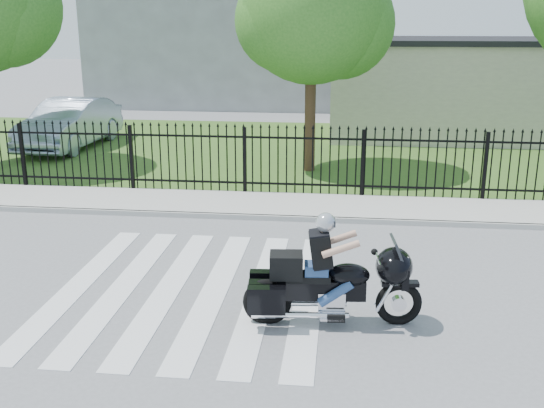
# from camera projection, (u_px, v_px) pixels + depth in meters

# --- Properties ---
(ground) EXTENTS (120.00, 120.00, 0.00)m
(ground) POSITION_uv_depth(u_px,v_px,m) (191.00, 290.00, 10.86)
(ground) COLOR slate
(ground) RESTS_ON ground
(crosswalk) EXTENTS (5.00, 5.50, 0.01)m
(crosswalk) POSITION_uv_depth(u_px,v_px,m) (191.00, 289.00, 10.86)
(crosswalk) COLOR silver
(crosswalk) RESTS_ON ground
(sidewalk) EXTENTS (40.00, 2.00, 0.12)m
(sidewalk) POSITION_uv_depth(u_px,v_px,m) (239.00, 204.00, 15.61)
(sidewalk) COLOR #ADAAA3
(sidewalk) RESTS_ON ground
(curb) EXTENTS (40.00, 0.12, 0.12)m
(curb) POSITION_uv_depth(u_px,v_px,m) (232.00, 216.00, 14.65)
(curb) COLOR #ADAAA3
(curb) RESTS_ON ground
(grass_strip) EXTENTS (40.00, 12.00, 0.02)m
(grass_strip) POSITION_uv_depth(u_px,v_px,m) (271.00, 150.00, 22.29)
(grass_strip) COLOR #355B1F
(grass_strip) RESTS_ON ground
(iron_fence) EXTENTS (26.00, 0.04, 1.80)m
(iron_fence) POSITION_uv_depth(u_px,v_px,m) (245.00, 162.00, 16.32)
(iron_fence) COLOR black
(iron_fence) RESTS_ON ground
(tree_mid) EXTENTS (4.20, 4.20, 6.78)m
(tree_mid) POSITION_uv_depth(u_px,v_px,m) (312.00, 10.00, 17.96)
(tree_mid) COLOR #382316
(tree_mid) RESTS_ON ground
(building_low) EXTENTS (10.00, 6.00, 3.50)m
(building_low) POSITION_uv_depth(u_px,v_px,m) (460.00, 90.00, 24.86)
(building_low) COLOR beige
(building_low) RESTS_ON ground
(building_low_roof) EXTENTS (10.20, 6.20, 0.20)m
(building_low_roof) POSITION_uv_depth(u_px,v_px,m) (465.00, 41.00, 24.34)
(building_low_roof) COLOR black
(building_low_roof) RESTS_ON building_low
(motorcycle_rider) EXTENTS (2.71, 0.97, 1.79)m
(motorcycle_rider) POSITION_uv_depth(u_px,v_px,m) (328.00, 278.00, 9.48)
(motorcycle_rider) COLOR black
(motorcycle_rider) RESTS_ON ground
(parked_car) EXTENTS (2.10, 5.26, 1.70)m
(parked_car) POSITION_uv_depth(u_px,v_px,m) (70.00, 124.00, 22.39)
(parked_car) COLOR #93A3B8
(parked_car) RESTS_ON grass_strip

